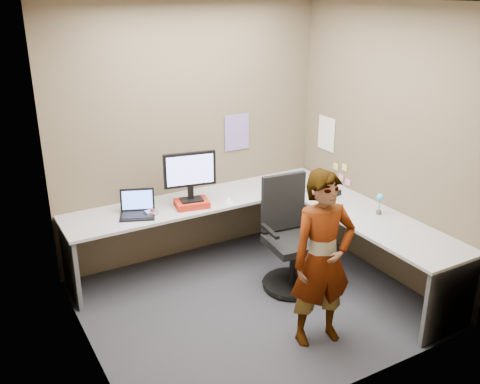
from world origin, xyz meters
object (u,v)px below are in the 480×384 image
office_chair (290,244)px  person (322,259)px  monitor (190,172)px  desk (271,223)px

office_chair → person: size_ratio=0.73×
monitor → person: bearing=-64.5°
desk → monitor: 0.96m
office_chair → person: 0.94m
monitor → office_chair: size_ratio=0.47×
monitor → person: person is taller
office_chair → person: bearing=-102.8°
desk → office_chair: office_chair is taller
desk → office_chair: 0.30m
desk → person: size_ratio=1.98×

